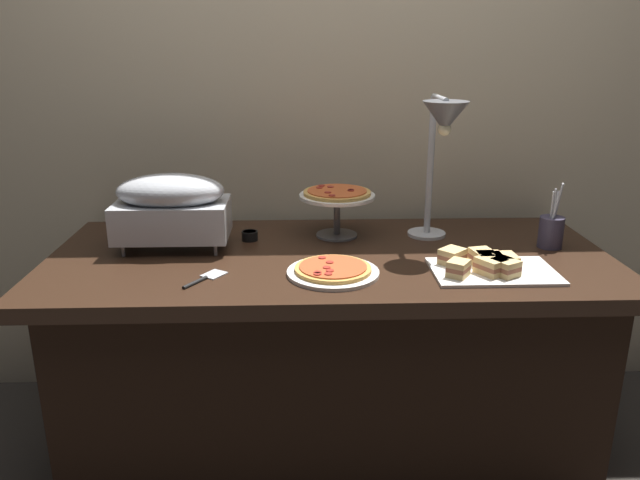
{
  "coord_description": "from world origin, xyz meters",
  "views": [
    {
      "loc": [
        -0.1,
        -1.97,
        1.45
      ],
      "look_at": [
        -0.03,
        0.0,
        0.81
      ],
      "focal_mm": 34.44,
      "sensor_mm": 36.0,
      "label": 1
    }
  ],
  "objects_px": {
    "sauce_cup_far": "(126,228)",
    "sauce_cup_near": "(250,235)",
    "heat_lamp": "(442,133)",
    "utensil_holder": "(551,231)",
    "sandwich_platter": "(488,266)",
    "serving_spatula": "(205,278)",
    "chafing_dish": "(172,207)",
    "pizza_plate_front": "(333,271)",
    "pizza_plate_center": "(337,199)"
  },
  "relations": [
    {
      "from": "chafing_dish",
      "to": "pizza_plate_center",
      "type": "relative_size",
      "value": 1.4
    },
    {
      "from": "sauce_cup_near",
      "to": "sandwich_platter",
      "type": "bearing_deg",
      "value": -25.03
    },
    {
      "from": "sauce_cup_far",
      "to": "serving_spatula",
      "type": "bearing_deg",
      "value": -52.55
    },
    {
      "from": "pizza_plate_center",
      "to": "utensil_holder",
      "type": "relative_size",
      "value": 1.19
    },
    {
      "from": "pizza_plate_front",
      "to": "pizza_plate_center",
      "type": "distance_m",
      "value": 0.42
    },
    {
      "from": "sauce_cup_far",
      "to": "sauce_cup_near",
      "type": "bearing_deg",
      "value": -10.87
    },
    {
      "from": "pizza_plate_center",
      "to": "heat_lamp",
      "type": "bearing_deg",
      "value": -23.98
    },
    {
      "from": "sandwich_platter",
      "to": "serving_spatula",
      "type": "distance_m",
      "value": 0.87
    },
    {
      "from": "heat_lamp",
      "to": "sauce_cup_near",
      "type": "relative_size",
      "value": 8.82
    },
    {
      "from": "sandwich_platter",
      "to": "serving_spatula",
      "type": "height_order",
      "value": "sandwich_platter"
    },
    {
      "from": "sauce_cup_near",
      "to": "utensil_holder",
      "type": "relative_size",
      "value": 0.25
    },
    {
      "from": "utensil_holder",
      "to": "pizza_plate_front",
      "type": "bearing_deg",
      "value": -162.98
    },
    {
      "from": "chafing_dish",
      "to": "pizza_plate_front",
      "type": "bearing_deg",
      "value": -27.35
    },
    {
      "from": "sandwich_platter",
      "to": "serving_spatula",
      "type": "xyz_separation_m",
      "value": [
        -0.87,
        -0.02,
        -0.02
      ]
    },
    {
      "from": "pizza_plate_front",
      "to": "serving_spatula",
      "type": "relative_size",
      "value": 1.79
    },
    {
      "from": "chafing_dish",
      "to": "pizza_plate_front",
      "type": "distance_m",
      "value": 0.62
    },
    {
      "from": "chafing_dish",
      "to": "utensil_holder",
      "type": "distance_m",
      "value": 1.32
    },
    {
      "from": "heat_lamp",
      "to": "sauce_cup_far",
      "type": "bearing_deg",
      "value": 169.95
    },
    {
      "from": "sandwich_platter",
      "to": "sauce_cup_far",
      "type": "relative_size",
      "value": 6.6
    },
    {
      "from": "heat_lamp",
      "to": "sandwich_platter",
      "type": "xyz_separation_m",
      "value": [
        0.11,
        -0.25,
        -0.38
      ]
    },
    {
      "from": "sauce_cup_near",
      "to": "heat_lamp",
      "type": "bearing_deg",
      "value": -9.47
    },
    {
      "from": "pizza_plate_front",
      "to": "sandwich_platter",
      "type": "height_order",
      "value": "sandwich_platter"
    },
    {
      "from": "chafing_dish",
      "to": "sauce_cup_near",
      "type": "relative_size",
      "value": 6.58
    },
    {
      "from": "sandwich_platter",
      "to": "sauce_cup_far",
      "type": "distance_m",
      "value": 1.31
    },
    {
      "from": "pizza_plate_center",
      "to": "sandwich_platter",
      "type": "bearing_deg",
      "value": -41.67
    },
    {
      "from": "chafing_dish",
      "to": "serving_spatula",
      "type": "distance_m",
      "value": 0.37
    },
    {
      "from": "chafing_dish",
      "to": "sandwich_platter",
      "type": "distance_m",
      "value": 1.07
    },
    {
      "from": "heat_lamp",
      "to": "sauce_cup_far",
      "type": "relative_size",
      "value": 8.92
    },
    {
      "from": "heat_lamp",
      "to": "pizza_plate_front",
      "type": "distance_m",
      "value": 0.59
    },
    {
      "from": "sauce_cup_far",
      "to": "pizza_plate_center",
      "type": "bearing_deg",
      "value": -3.62
    },
    {
      "from": "sandwich_platter",
      "to": "sauce_cup_near",
      "type": "distance_m",
      "value": 0.85
    },
    {
      "from": "pizza_plate_front",
      "to": "pizza_plate_center",
      "type": "xyz_separation_m",
      "value": [
        0.04,
        0.39,
        0.13
      ]
    },
    {
      "from": "chafing_dish",
      "to": "heat_lamp",
      "type": "xyz_separation_m",
      "value": [
        0.91,
        -0.03,
        0.25
      ]
    },
    {
      "from": "pizza_plate_center",
      "to": "serving_spatula",
      "type": "xyz_separation_m",
      "value": [
        -0.43,
        -0.42,
        -0.14
      ]
    },
    {
      "from": "sandwich_platter",
      "to": "utensil_holder",
      "type": "bearing_deg",
      "value": 39.49
    },
    {
      "from": "sandwich_platter",
      "to": "sauce_cup_near",
      "type": "bearing_deg",
      "value": 154.97
    },
    {
      "from": "heat_lamp",
      "to": "pizza_plate_front",
      "type": "relative_size",
      "value": 1.8
    },
    {
      "from": "sandwich_platter",
      "to": "heat_lamp",
      "type": "bearing_deg",
      "value": 114.15
    },
    {
      "from": "pizza_plate_center",
      "to": "serving_spatula",
      "type": "distance_m",
      "value": 0.62
    },
    {
      "from": "pizza_plate_front",
      "to": "utensil_holder",
      "type": "relative_size",
      "value": 1.25
    },
    {
      "from": "heat_lamp",
      "to": "sandwich_platter",
      "type": "distance_m",
      "value": 0.47
    },
    {
      "from": "pizza_plate_center",
      "to": "serving_spatula",
      "type": "relative_size",
      "value": 1.72
    },
    {
      "from": "heat_lamp",
      "to": "utensil_holder",
      "type": "distance_m",
      "value": 0.53
    },
    {
      "from": "heat_lamp",
      "to": "pizza_plate_center",
      "type": "height_order",
      "value": "heat_lamp"
    },
    {
      "from": "pizza_plate_front",
      "to": "sauce_cup_near",
      "type": "xyz_separation_m",
      "value": [
        -0.28,
        0.35,
        0.01
      ]
    },
    {
      "from": "chafing_dish",
      "to": "sauce_cup_near",
      "type": "height_order",
      "value": "chafing_dish"
    },
    {
      "from": "sandwich_platter",
      "to": "sauce_cup_far",
      "type": "xyz_separation_m",
      "value": [
        -1.23,
        0.45,
        -0.0
      ]
    },
    {
      "from": "heat_lamp",
      "to": "utensil_holder",
      "type": "relative_size",
      "value": 2.24
    },
    {
      "from": "sauce_cup_far",
      "to": "serving_spatula",
      "type": "height_order",
      "value": "sauce_cup_far"
    },
    {
      "from": "chafing_dish",
      "to": "serving_spatula",
      "type": "bearing_deg",
      "value": -63.83
    }
  ]
}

